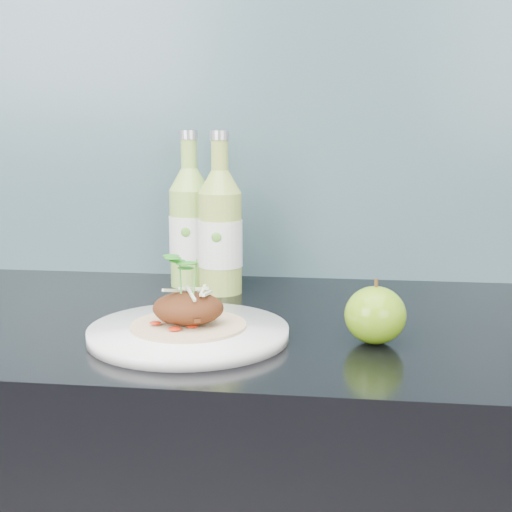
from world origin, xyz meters
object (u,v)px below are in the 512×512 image
Objects in this scene: dinner_plate at (189,333)px; green_apple at (375,315)px; cider_bottle_left at (190,228)px; cider_bottle_right at (220,232)px.

dinner_plate is 3.19× the size of green_apple.
cider_bottle_left is 1.00× the size of cider_bottle_right.
dinner_plate is 1.01× the size of cider_bottle_right.
green_apple is at bearing 3.07° from dinner_plate.
green_apple is at bearing -23.08° from cider_bottle_left.
cider_bottle_right is at bearing 134.30° from green_apple.
cider_bottle_right is (-0.24, 0.25, 0.06)m from green_apple.
dinner_plate is at bearing -56.67° from cider_bottle_left.
cider_bottle_left is at bearing 134.92° from cider_bottle_right.
cider_bottle_left and cider_bottle_right have the same top height.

